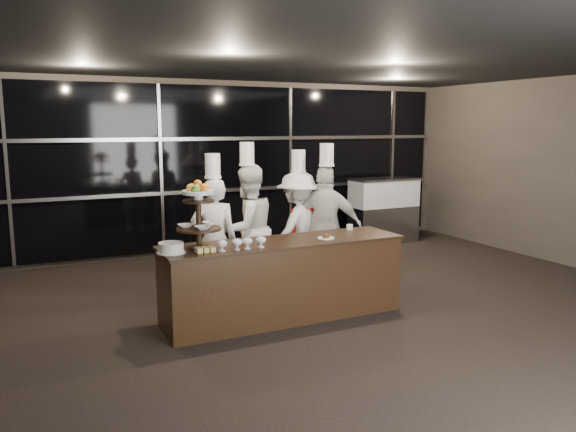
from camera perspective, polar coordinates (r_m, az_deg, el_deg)
name	(u,v)px	position (r m, az deg, el deg)	size (l,w,h in m)	color
room	(400,201)	(5.61, 11.31, 1.55)	(10.00, 10.00, 10.00)	black
window_wall	(228,167)	(9.98, -6.07, 4.98)	(8.60, 0.10, 2.80)	black
buffet_counter	(284,279)	(6.55, -0.43, -6.42)	(2.84, 0.74, 0.92)	black
display_stand	(198,210)	(6.01, -9.08, 0.57)	(0.48, 0.48, 0.74)	black
compotes	(242,242)	(6.00, -4.70, -2.65)	(0.56, 0.11, 0.12)	silver
layer_cake	(171,248)	(5.95, -11.80, -3.19)	(0.30, 0.30, 0.11)	white
pastry_squares	(205,249)	(5.93, -8.42, -3.38)	(0.20, 0.13, 0.05)	#DABB6A
small_plate	(326,237)	(6.58, 3.86, -2.17)	(0.20, 0.20, 0.05)	white
chef_cup	(350,227)	(7.15, 6.29, -1.13)	(0.08, 0.08, 0.07)	white
display_case	(384,207)	(10.85, 9.69, 0.91)	(1.30, 0.57, 1.24)	#A5A5AA
chef_a	(214,238)	(7.15, -7.51, -2.21)	(0.66, 0.52, 1.89)	white
chef_b	(248,228)	(7.51, -4.11, -1.24)	(0.96, 0.82, 2.01)	white
chef_c	(298,228)	(7.81, 1.05, -1.25)	(1.19, 0.98, 1.90)	white
chef_d	(326,226)	(7.73, 3.87, -1.00)	(1.05, 0.91, 1.99)	silver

